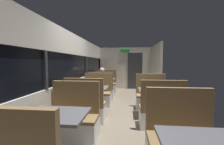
# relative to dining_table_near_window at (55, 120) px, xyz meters

# --- Properties ---
(ground_plane) EXTENTS (3.30, 9.20, 0.02)m
(ground_plane) POSITION_rel_dining_table_near_window_xyz_m (0.89, 2.09, -0.65)
(ground_plane) COLOR #665B4C
(carriage_window_panel_left) EXTENTS (0.09, 8.48, 2.30)m
(carriage_window_panel_left) POSITION_rel_dining_table_near_window_xyz_m (-0.56, 2.09, 0.47)
(carriage_window_panel_left) COLOR beige
(carriage_window_panel_left) RESTS_ON ground_plane
(carriage_end_bulkhead) EXTENTS (2.90, 0.11, 2.30)m
(carriage_end_bulkhead) POSITION_rel_dining_table_near_window_xyz_m (0.95, 6.28, 0.50)
(carriage_end_bulkhead) COLOR beige
(carriage_end_bulkhead) RESTS_ON ground_plane
(carriage_aisle_panel_right) EXTENTS (0.08, 2.40, 2.30)m
(carriage_aisle_panel_right) POSITION_rel_dining_table_near_window_xyz_m (2.34, 5.09, 0.51)
(carriage_aisle_panel_right) COLOR beige
(carriage_aisle_panel_right) RESTS_ON ground_plane
(dining_table_near_window) EXTENTS (0.90, 0.70, 0.74)m
(dining_table_near_window) POSITION_rel_dining_table_near_window_xyz_m (0.00, 0.00, 0.00)
(dining_table_near_window) COLOR #9E9EA3
(dining_table_near_window) RESTS_ON ground_plane
(bench_near_window_facing_entry) EXTENTS (0.95, 0.50, 1.10)m
(bench_near_window_facing_entry) POSITION_rel_dining_table_near_window_xyz_m (0.00, 0.70, -0.31)
(bench_near_window_facing_entry) COLOR silver
(bench_near_window_facing_entry) RESTS_ON ground_plane
(dining_table_mid_window) EXTENTS (0.90, 0.70, 0.74)m
(dining_table_mid_window) POSITION_rel_dining_table_near_window_xyz_m (0.00, 2.25, 0.00)
(dining_table_mid_window) COLOR #9E9EA3
(dining_table_mid_window) RESTS_ON ground_plane
(bench_mid_window_facing_end) EXTENTS (0.95, 0.50, 1.10)m
(bench_mid_window_facing_end) POSITION_rel_dining_table_near_window_xyz_m (0.00, 1.55, -0.31)
(bench_mid_window_facing_end) COLOR silver
(bench_mid_window_facing_end) RESTS_ON ground_plane
(bench_mid_window_facing_entry) EXTENTS (0.95, 0.50, 1.10)m
(bench_mid_window_facing_entry) POSITION_rel_dining_table_near_window_xyz_m (0.00, 2.95, -0.31)
(bench_mid_window_facing_entry) COLOR silver
(bench_mid_window_facing_entry) RESTS_ON ground_plane
(dining_table_far_window) EXTENTS (0.90, 0.70, 0.74)m
(dining_table_far_window) POSITION_rel_dining_table_near_window_xyz_m (0.00, 4.51, 0.00)
(dining_table_far_window) COLOR #9E9EA3
(dining_table_far_window) RESTS_ON ground_plane
(bench_far_window_facing_end) EXTENTS (0.95, 0.50, 1.10)m
(bench_far_window_facing_end) POSITION_rel_dining_table_near_window_xyz_m (0.00, 3.81, -0.31)
(bench_far_window_facing_end) COLOR silver
(bench_far_window_facing_end) RESTS_ON ground_plane
(bench_far_window_facing_entry) EXTENTS (0.95, 0.50, 1.10)m
(bench_far_window_facing_entry) POSITION_rel_dining_table_near_window_xyz_m (0.00, 5.20, -0.31)
(bench_far_window_facing_entry) COLOR silver
(bench_far_window_facing_entry) RESTS_ON ground_plane
(bench_front_aisle_facing_entry) EXTENTS (0.95, 0.50, 1.10)m
(bench_front_aisle_facing_entry) POSITION_rel_dining_table_near_window_xyz_m (1.79, 0.10, -0.31)
(bench_front_aisle_facing_entry) COLOR silver
(bench_front_aisle_facing_entry) RESTS_ON ground_plane
(dining_table_rear_aisle) EXTENTS (0.90, 0.70, 0.74)m
(dining_table_rear_aisle) POSITION_rel_dining_table_near_window_xyz_m (1.79, 2.05, 0.00)
(dining_table_rear_aisle) COLOR #9E9EA3
(dining_table_rear_aisle) RESTS_ON ground_plane
(bench_rear_aisle_facing_end) EXTENTS (0.95, 0.50, 1.10)m
(bench_rear_aisle_facing_end) POSITION_rel_dining_table_near_window_xyz_m (1.79, 1.35, -0.31)
(bench_rear_aisle_facing_end) COLOR silver
(bench_rear_aisle_facing_end) RESTS_ON ground_plane
(bench_rear_aisle_facing_entry) EXTENTS (0.95, 0.50, 1.10)m
(bench_rear_aisle_facing_entry) POSITION_rel_dining_table_near_window_xyz_m (1.79, 2.75, -0.31)
(bench_rear_aisle_facing_entry) COLOR silver
(bench_rear_aisle_facing_entry) RESTS_ON ground_plane
(seated_passenger) EXTENTS (0.47, 0.55, 1.26)m
(seated_passenger) POSITION_rel_dining_table_near_window_xyz_m (0.00, 3.88, -0.10)
(seated_passenger) COLOR #26262D
(seated_passenger) RESTS_ON ground_plane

